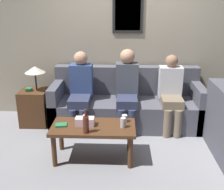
{
  "coord_description": "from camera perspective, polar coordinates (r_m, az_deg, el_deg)",
  "views": [
    {
      "loc": [
        -0.07,
        -3.69,
        1.94
      ],
      "look_at": [
        -0.21,
        -0.08,
        0.67
      ],
      "focal_mm": 45.0,
      "sensor_mm": 36.0,
      "label": 1
    }
  ],
  "objects": [
    {
      "name": "person_right",
      "position": [
        4.31,
        11.9,
        0.86
      ],
      "size": [
        0.34,
        0.59,
        1.13
      ],
      "color": "#756651",
      "rests_on": "ground_plane"
    },
    {
      "name": "soda_can",
      "position": [
        3.4,
        2.26,
        -5.65
      ],
      "size": [
        0.07,
        0.07,
        0.12
      ],
      "color": "#BCBCC1",
      "rests_on": "coffee_table"
    },
    {
      "name": "ground_plane",
      "position": [
        4.17,
        2.95,
        -8.47
      ],
      "size": [
        16.0,
        16.0,
        0.0
      ],
      "primitive_type": "plane",
      "color": "gray"
    },
    {
      "name": "tissue_box",
      "position": [
        3.47,
        -5.54,
        -5.32
      ],
      "size": [
        0.23,
        0.12,
        0.15
      ],
      "color": "silver",
      "rests_on": "coffee_table"
    },
    {
      "name": "person_left",
      "position": [
        4.27,
        -6.4,
        1.33
      ],
      "size": [
        0.34,
        0.63,
        1.17
      ],
      "color": "#2D334C",
      "rests_on": "ground_plane"
    },
    {
      "name": "wine_bottle",
      "position": [
        3.26,
        -5.33,
        -5.87
      ],
      "size": [
        0.07,
        0.07,
        0.29
      ],
      "color": "#562319",
      "rests_on": "coffee_table"
    },
    {
      "name": "wall_back",
      "position": [
        4.66,
        3.13,
        11.37
      ],
      "size": [
        9.0,
        0.08,
        2.6
      ],
      "color": "#9E937F",
      "rests_on": "ground_plane"
    },
    {
      "name": "side_table_with_lamp",
      "position": [
        4.61,
        -15.37,
        -1.77
      ],
      "size": [
        0.42,
        0.42,
        0.95
      ],
      "color": "#4C2D19",
      "rests_on": "ground_plane"
    },
    {
      "name": "coffee_table",
      "position": [
        3.49,
        -3.8,
        -7.3
      ],
      "size": [
        1.03,
        0.51,
        0.45
      ],
      "color": "#4C2D19",
      "rests_on": "ground_plane"
    },
    {
      "name": "person_middle",
      "position": [
        4.24,
        3.03,
        1.65
      ],
      "size": [
        0.34,
        0.62,
        1.21
      ],
      "color": "#2D334C",
      "rests_on": "ground_plane"
    },
    {
      "name": "drinking_glass",
      "position": [
        3.55,
        2.56,
        -4.76
      ],
      "size": [
        0.07,
        0.07,
        0.09
      ],
      "color": "silver",
      "rests_on": "coffee_table"
    },
    {
      "name": "couch_main",
      "position": [
        4.49,
        2.96,
        -2.04
      ],
      "size": [
        2.33,
        0.81,
        0.88
      ],
      "color": "#4C4C56",
      "rests_on": "ground_plane"
    },
    {
      "name": "book_stack",
      "position": [
        3.51,
        -10.29,
        -6.0
      ],
      "size": [
        0.15,
        0.12,
        0.02
      ],
      "color": "#237547",
      "rests_on": "coffee_table"
    }
  ]
}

